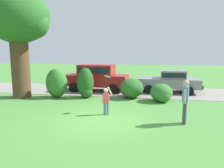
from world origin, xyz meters
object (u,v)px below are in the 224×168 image
Objects in this scene: child_thrower at (106,99)px; adult_onlooker at (185,99)px; frisbee at (107,76)px; parked_sedan at (170,80)px; oak_tree_large at (19,21)px; parked_suv at (97,76)px.

adult_onlooker is at bearing -11.07° from child_thrower.
parked_sedan is at bearing 59.06° from frisbee.
adult_onlooker is at bearing -90.01° from parked_sedan.
frisbee is 3.59m from adult_onlooker.
parked_sedan is 6.89m from child_thrower.
parked_sedan is (9.26, 3.27, -3.81)m from oak_tree_large.
parked_sedan is at bearing 4.48° from parked_suv.
adult_onlooker reaches higher than parked_sedan.
parked_suv reaches higher than frisbee.
oak_tree_large is 5.13× the size of child_thrower.
parked_sedan is 3.48× the size of child_thrower.
frisbee reaches higher than adult_onlooker.
parked_sedan is at bearing 19.45° from oak_tree_large.
frisbee is 0.17× the size of adult_onlooker.
parked_sedan is at bearing 89.99° from adult_onlooker.
parked_suv is 3.71× the size of child_thrower.
parked_sedan is 2.57× the size of adult_onlooker.
oak_tree_large is 7.01m from frisbee.
adult_onlooker is at bearing -20.29° from oak_tree_large.
child_thrower is at bearing 168.93° from adult_onlooker.
parked_suv is (4.06, 2.86, -3.58)m from oak_tree_large.
child_thrower is (-3.29, -6.05, -0.13)m from parked_sedan.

